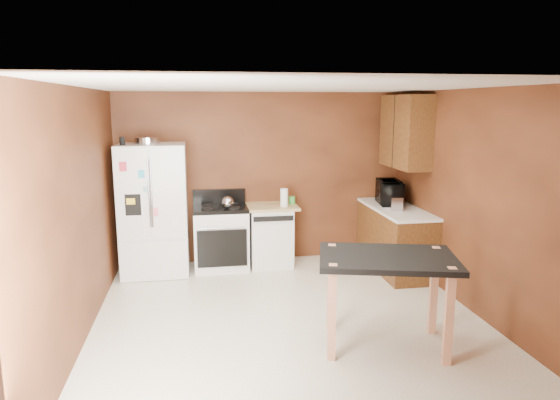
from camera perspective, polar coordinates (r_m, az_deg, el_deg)
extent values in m
plane|color=white|center=(5.63, 1.05, -13.52)|extent=(4.50, 4.50, 0.00)
plane|color=white|center=(5.12, 1.14, 12.84)|extent=(4.50, 4.50, 0.00)
plane|color=brown|center=(7.42, -2.09, 2.57)|extent=(4.20, 0.00, 4.20)
plane|color=brown|center=(3.13, 8.75, -9.37)|extent=(4.20, 0.00, 4.20)
plane|color=brown|center=(5.28, -21.95, -1.67)|extent=(0.00, 4.50, 4.50)
plane|color=brown|center=(5.98, 21.29, -0.22)|extent=(0.00, 4.50, 4.50)
cylinder|color=silver|center=(6.99, -14.92, 6.59)|extent=(0.35, 0.35, 0.09)
cylinder|color=black|center=(6.85, -17.58, 6.45)|extent=(0.07, 0.07, 0.11)
sphere|color=silver|center=(6.95, -6.01, -0.28)|extent=(0.17, 0.17, 0.17)
cylinder|color=white|center=(7.09, 0.48, 0.28)|extent=(0.14, 0.14, 0.26)
cylinder|color=green|center=(7.30, 1.36, 0.00)|extent=(0.12, 0.12, 0.11)
cube|color=silver|center=(7.02, 13.08, -0.31)|extent=(0.21, 0.28, 0.19)
imported|color=black|center=(7.40, 12.40, 0.77)|extent=(0.46, 0.61, 0.31)
cube|color=white|center=(7.08, -14.20, -1.05)|extent=(0.90, 0.75, 1.80)
cube|color=white|center=(6.68, -16.50, 0.57)|extent=(0.43, 0.02, 1.20)
cube|color=white|center=(6.63, -12.64, 0.69)|extent=(0.43, 0.02, 1.20)
cube|color=white|center=(6.86, -14.22, -6.78)|extent=(0.88, 0.02, 0.54)
cube|color=black|center=(6.69, -16.45, -0.54)|extent=(0.20, 0.01, 0.28)
cylinder|color=silver|center=(6.62, -14.73, 0.76)|extent=(0.02, 0.02, 0.90)
cylinder|color=silver|center=(6.62, -14.47, 0.77)|extent=(0.02, 0.02, 0.90)
cube|color=#E0344B|center=(6.61, -17.52, 3.66)|extent=(0.09, 0.00, 0.12)
cube|color=#35BCE5|center=(6.60, -15.57, 2.87)|extent=(0.08, 0.00, 0.10)
cube|color=yellow|center=(6.67, -16.70, -0.15)|extent=(0.11, 0.00, 0.08)
cube|color=pink|center=(6.67, -14.07, -1.34)|extent=(0.08, 0.00, 0.11)
cube|color=white|center=(6.68, -11.88, -2.53)|extent=(0.09, 0.00, 0.10)
cube|color=#83B5C5|center=(6.62, -15.05, 1.18)|extent=(0.07, 0.00, 0.07)
cube|color=white|center=(7.22, -6.76, -4.43)|extent=(0.76, 0.65, 0.85)
cube|color=black|center=(7.12, -6.85, -0.93)|extent=(0.76, 0.65, 0.05)
cube|color=black|center=(7.38, -6.98, 0.47)|extent=(0.76, 0.06, 0.20)
cube|color=black|center=(6.91, -6.62, -5.52)|extent=(0.68, 0.02, 0.52)
cylinder|color=silver|center=(6.83, -6.67, -3.21)|extent=(0.62, 0.02, 0.02)
cylinder|color=black|center=(7.26, -8.33, -0.49)|extent=(0.17, 0.17, 0.02)
cylinder|color=black|center=(7.28, -5.50, -0.40)|extent=(0.17, 0.17, 0.02)
cylinder|color=black|center=(6.95, -8.27, -1.01)|extent=(0.17, 0.17, 0.02)
cylinder|color=black|center=(6.96, -5.31, -0.91)|extent=(0.17, 0.17, 0.02)
cube|color=white|center=(7.31, -1.12, -4.16)|extent=(0.60, 0.60, 0.85)
cube|color=black|center=(6.93, -0.75, -2.15)|extent=(0.56, 0.02, 0.07)
cube|color=tan|center=(7.21, -1.13, -0.75)|extent=(0.78, 0.62, 0.04)
cube|color=brown|center=(7.29, 13.01, -4.45)|extent=(0.60, 1.55, 0.86)
cube|color=white|center=(7.19, 13.17, -0.99)|extent=(0.63, 1.58, 0.04)
cube|color=brown|center=(7.19, 14.16, 7.59)|extent=(0.35, 1.05, 1.00)
cube|color=black|center=(7.12, 12.84, 7.62)|extent=(0.01, 0.01, 1.00)
cube|color=black|center=(4.87, 12.19, -6.55)|extent=(1.45, 1.15, 0.05)
cube|color=tan|center=(5.27, 5.87, -9.89)|extent=(0.09, 0.09, 0.92)
cube|color=tan|center=(5.40, 17.15, -9.86)|extent=(0.09, 0.09, 0.92)
cube|color=tan|center=(4.68, 5.98, -12.68)|extent=(0.09, 0.09, 0.92)
cube|color=tan|center=(4.82, 18.75, -12.52)|extent=(0.09, 0.09, 0.92)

